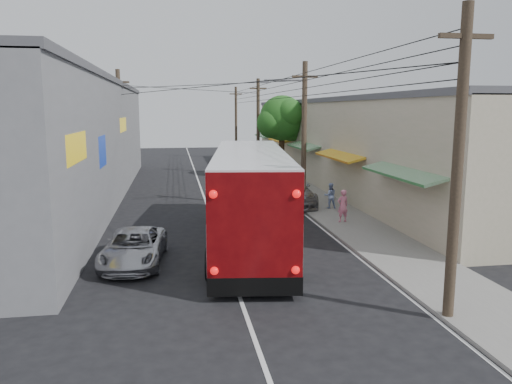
% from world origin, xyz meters
% --- Properties ---
extents(ground, '(120.00, 120.00, 0.00)m').
position_xyz_m(ground, '(0.00, 0.00, 0.00)').
color(ground, black).
rests_on(ground, ground).
extents(sidewalk, '(3.00, 80.00, 0.12)m').
position_xyz_m(sidewalk, '(6.50, 20.00, 0.06)').
color(sidewalk, slate).
rests_on(sidewalk, ground).
extents(building_right, '(7.09, 40.00, 6.25)m').
position_xyz_m(building_right, '(10.99, 22.00, 3.15)').
color(building_right, '#BFB098').
rests_on(building_right, ground).
extents(building_left, '(7.20, 36.00, 7.25)m').
position_xyz_m(building_left, '(-8.50, 18.00, 3.65)').
color(building_left, gray).
rests_on(building_left, ground).
extents(utility_poles, '(11.80, 45.28, 8.00)m').
position_xyz_m(utility_poles, '(3.13, 20.33, 4.13)').
color(utility_poles, '#473828').
rests_on(utility_poles, ground).
extents(street_tree, '(4.40, 4.00, 6.60)m').
position_xyz_m(street_tree, '(6.87, 26.02, 4.67)').
color(street_tree, '#3F2B19').
rests_on(street_tree, ground).
extents(coach_bus, '(4.45, 13.50, 3.82)m').
position_xyz_m(coach_bus, '(1.25, 6.57, 1.98)').
color(coach_bus, silver).
rests_on(coach_bus, ground).
extents(jeepney, '(2.37, 4.55, 1.22)m').
position_xyz_m(jeepney, '(-3.30, 4.25, 0.61)').
color(jeepney, '#B5B6BD').
rests_on(jeepney, ground).
extents(parked_suv, '(2.52, 5.99, 1.73)m').
position_xyz_m(parked_suv, '(4.60, 14.40, 0.86)').
color(parked_suv, gray).
rests_on(parked_suv, ground).
extents(parked_car_mid, '(1.97, 4.67, 1.58)m').
position_xyz_m(parked_car_mid, '(4.60, 20.72, 0.79)').
color(parked_car_mid, '#26262B').
rests_on(parked_car_mid, ground).
extents(parked_car_far, '(2.17, 5.01, 1.60)m').
position_xyz_m(parked_car_far, '(3.80, 33.09, 0.80)').
color(parked_car_far, black).
rests_on(parked_car_far, ground).
extents(pedestrian_near, '(0.64, 0.49, 1.56)m').
position_xyz_m(pedestrian_near, '(6.13, 9.08, 0.90)').
color(pedestrian_near, pink).
rests_on(pedestrian_near, sidewalk).
extents(pedestrian_far, '(0.73, 0.60, 1.39)m').
position_xyz_m(pedestrian_far, '(6.58, 12.42, 0.82)').
color(pedestrian_far, '#97AADB').
rests_on(pedestrian_far, sidewalk).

